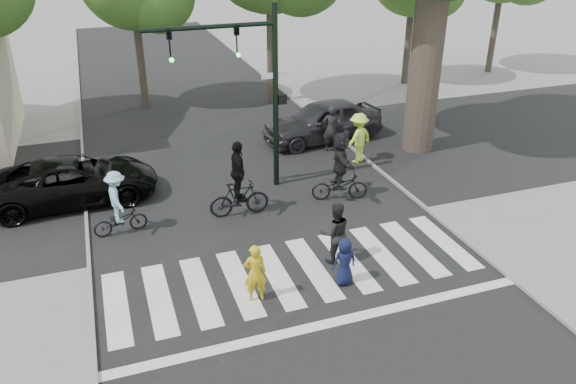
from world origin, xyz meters
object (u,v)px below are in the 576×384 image
pedestrian_child (345,262)px  cyclist_left (118,207)px  car_grey (322,121)px  cyclist_mid (239,186)px  pedestrian_adult (335,233)px  traffic_signal (249,74)px  car_suv (74,181)px  pedestrian_woman (255,273)px  cyclist_right (340,170)px

pedestrian_child → cyclist_left: (-5.06, 4.42, 0.21)m
pedestrian_child → car_grey: (3.33, 9.46, 0.20)m
cyclist_mid → pedestrian_adult: bearing=-62.9°
car_grey → cyclist_left: bearing=-64.8°
pedestrian_adult → cyclist_left: size_ratio=0.88×
traffic_signal → car_grey: bearing=40.7°
car_suv → pedestrian_woman: bearing=-152.2°
car_suv → car_grey: size_ratio=1.06×
traffic_signal → car_suv: traffic_signal is taller
pedestrian_child → pedestrian_adult: (0.18, 1.02, 0.23)m
pedestrian_woman → car_suv: (-3.99, 6.93, -0.04)m
pedestrian_child → cyclist_left: size_ratio=0.65×
pedestrian_woman → car_suv: bearing=-53.0°
pedestrian_woman → pedestrian_child: 2.28m
cyclist_left → cyclist_mid: cyclist_mid is taller
cyclist_mid → pedestrian_child: bearing=-70.7°
traffic_signal → cyclist_mid: traffic_signal is taller
cyclist_left → cyclist_mid: (3.53, -0.06, 0.15)m
car_grey → traffic_signal: bearing=-55.1°
traffic_signal → car_grey: 6.04m
car_suv → pedestrian_child: bearing=-140.4°
car_suv → cyclist_right: bearing=-110.6°
pedestrian_child → car_suv: car_suv is taller
cyclist_mid → car_suv: (-4.73, 2.66, -0.27)m
pedestrian_woman → car_suv: 8.00m
pedestrian_child → car_suv: size_ratio=0.24×
cyclist_right → car_grey: cyclist_right is taller
cyclist_right → car_grey: (1.52, 5.14, -0.19)m
pedestrian_woman → car_suv: size_ratio=0.29×
pedestrian_adult → car_suv: size_ratio=0.33×
pedestrian_woman → cyclist_left: size_ratio=0.78×
car_suv → pedestrian_adult: bearing=-135.1°
pedestrian_adult → cyclist_right: cyclist_right is taller
pedestrian_woman → traffic_signal: bearing=-98.4°
cyclist_left → cyclist_mid: bearing=-1.0°
pedestrian_child → car_grey: size_ratio=0.26×
pedestrian_child → pedestrian_woman: bearing=-2.9°
pedestrian_child → car_suv: (-6.26, 7.02, 0.09)m
cyclist_mid → pedestrian_woman: bearing=-99.9°
pedestrian_adult → cyclist_left: bearing=-26.9°
car_suv → car_grey: (9.59, 2.45, 0.11)m
car_grey → pedestrian_woman: bearing=-36.7°
cyclist_right → traffic_signal: bearing=144.2°
cyclist_mid → cyclist_right: cyclist_mid is taller
pedestrian_child → traffic_signal: bearing=-84.9°
cyclist_mid → cyclist_right: (3.33, -0.04, 0.04)m
cyclist_mid → car_grey: size_ratio=0.49×
pedestrian_child → cyclist_right: (1.80, 4.32, 0.39)m
pedestrian_child → car_grey: car_grey is taller
pedestrian_adult → cyclist_mid: cyclist_mid is taller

